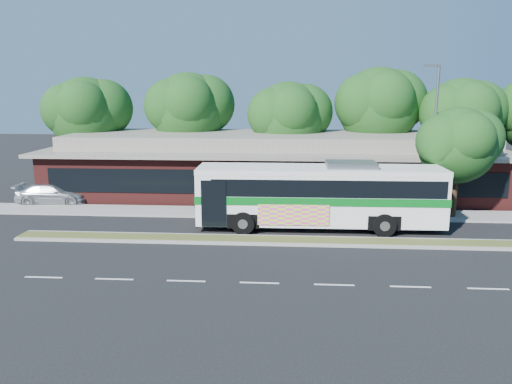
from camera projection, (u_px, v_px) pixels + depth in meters
ground at (266, 245)px, 25.02m from camera, size 120.00×120.00×0.00m
median_strip at (266, 240)px, 25.59m from camera, size 26.00×1.10×0.15m
sidewalk at (271, 213)px, 31.26m from camera, size 44.00×2.60×0.12m
parking_lot at (24, 197)px, 35.99m from camera, size 14.00×12.00×0.01m
plaza_building at (274, 165)px, 37.28m from camera, size 33.20×11.20×4.45m
lamp_post at (433, 137)px, 29.25m from camera, size 0.93×0.18×9.07m
tree_bg_a at (92, 112)px, 39.59m from camera, size 6.47×5.80×8.63m
tree_bg_b at (194, 108)px, 39.98m from camera, size 6.69×6.00×9.00m
tree_bg_c at (294, 116)px, 38.58m from camera, size 6.24×5.60×8.26m
tree_bg_d at (384, 105)px, 38.93m from camera, size 6.91×6.20×9.37m
tree_bg_e at (466, 115)px, 37.69m from camera, size 6.47×5.80×8.50m
transit_bus at (321, 192)px, 27.61m from camera, size 13.57×3.32×3.79m
sedan at (53, 194)px, 33.89m from camera, size 4.99×2.38×1.40m
sidewalk_tree at (462, 143)px, 29.41m from camera, size 5.01×4.49×6.68m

